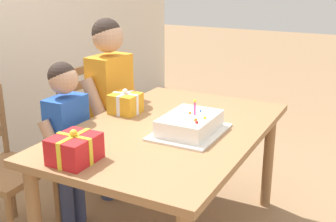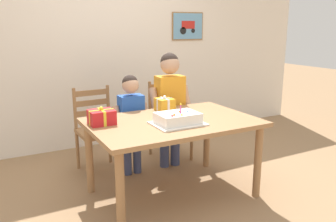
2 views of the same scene
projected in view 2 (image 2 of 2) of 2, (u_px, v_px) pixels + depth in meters
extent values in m
plane|color=#997551|center=(172.00, 194.00, 3.34)|extent=(20.00, 20.00, 0.00)
cube|color=silver|center=(107.00, 47.00, 4.55)|extent=(6.40, 0.08, 2.60)
cube|color=olive|center=(188.00, 26.00, 4.99)|extent=(0.51, 0.02, 0.39)
cube|color=#669EC6|center=(188.00, 26.00, 4.98)|extent=(0.48, 0.01, 0.36)
cube|color=red|center=(188.00, 25.00, 4.97)|extent=(0.22, 0.01, 0.11)
cylinder|color=black|center=(183.00, 31.00, 4.96)|extent=(0.10, 0.01, 0.10)
cylinder|color=black|center=(193.00, 31.00, 5.03)|extent=(0.06, 0.01, 0.06)
cube|color=#9E7047|center=(173.00, 122.00, 3.17)|extent=(1.51, 0.99, 0.04)
cylinder|color=#9E7047|center=(120.00, 194.00, 2.59)|extent=(0.07, 0.07, 0.69)
cylinder|color=#9E7047|center=(258.00, 162.00, 3.21)|extent=(0.07, 0.07, 0.69)
cylinder|color=#9E7047|center=(89.00, 158.00, 3.30)|extent=(0.07, 0.07, 0.69)
cylinder|color=#9E7047|center=(207.00, 137.00, 3.92)|extent=(0.07, 0.07, 0.69)
cube|color=white|center=(178.00, 124.00, 3.03)|extent=(0.44, 0.34, 0.01)
cube|color=white|center=(178.00, 118.00, 3.02)|extent=(0.36, 0.26, 0.09)
cylinder|color=#E04C9E|center=(181.00, 109.00, 2.99)|extent=(0.01, 0.01, 0.07)
sphere|color=yellow|center=(181.00, 104.00, 2.98)|extent=(0.02, 0.02, 0.02)
sphere|color=orange|center=(174.00, 115.00, 2.92)|extent=(0.02, 0.02, 0.02)
sphere|color=orange|center=(180.00, 112.00, 3.03)|extent=(0.02, 0.02, 0.02)
sphere|color=red|center=(172.00, 116.00, 2.89)|extent=(0.02, 0.02, 0.02)
sphere|color=yellow|center=(182.00, 115.00, 2.92)|extent=(0.02, 0.02, 0.02)
sphere|color=blue|center=(188.00, 112.00, 3.03)|extent=(0.01, 0.01, 0.01)
cube|color=red|center=(102.00, 117.00, 3.03)|extent=(0.21, 0.18, 0.13)
cube|color=yellow|center=(102.00, 117.00, 3.03)|extent=(0.22, 0.02, 0.13)
cube|color=yellow|center=(102.00, 117.00, 3.03)|extent=(0.02, 0.19, 0.13)
sphere|color=yellow|center=(101.00, 108.00, 3.01)|extent=(0.04, 0.04, 0.04)
cube|color=gold|center=(165.00, 104.00, 3.51)|extent=(0.16, 0.17, 0.12)
cube|color=white|center=(165.00, 104.00, 3.51)|extent=(0.17, 0.02, 0.13)
cube|color=white|center=(165.00, 104.00, 3.51)|extent=(0.02, 0.18, 0.13)
sphere|color=white|center=(165.00, 97.00, 3.50)|extent=(0.04, 0.04, 0.04)
cube|color=#996B42|center=(99.00, 132.00, 3.75)|extent=(0.43, 0.43, 0.04)
cylinder|color=#996B42|center=(123.00, 155.00, 3.74)|extent=(0.04, 0.04, 0.43)
cylinder|color=#996B42|center=(88.00, 162.00, 3.56)|extent=(0.04, 0.04, 0.43)
cylinder|color=#996B42|center=(110.00, 145.00, 4.06)|extent=(0.04, 0.04, 0.43)
cylinder|color=#996B42|center=(78.00, 150.00, 3.88)|extent=(0.04, 0.04, 0.43)
cylinder|color=#996B42|center=(108.00, 105.00, 3.95)|extent=(0.04, 0.04, 0.45)
cylinder|color=#996B42|center=(75.00, 109.00, 3.76)|extent=(0.04, 0.04, 0.45)
cube|color=#996B42|center=(92.00, 113.00, 3.87)|extent=(0.36, 0.04, 0.06)
cube|color=#996B42|center=(92.00, 103.00, 3.84)|extent=(0.36, 0.04, 0.06)
cube|color=#996B42|center=(91.00, 93.00, 3.82)|extent=(0.36, 0.04, 0.06)
cube|color=#996B42|center=(170.00, 122.00, 4.16)|extent=(0.45, 0.45, 0.04)
cylinder|color=#996B42|center=(192.00, 143.00, 4.12)|extent=(0.04, 0.04, 0.43)
cylinder|color=#996B42|center=(162.00, 147.00, 3.97)|extent=(0.04, 0.04, 0.43)
cylinder|color=#996B42|center=(178.00, 134.00, 4.46)|extent=(0.04, 0.04, 0.43)
cylinder|color=#996B42|center=(150.00, 138.00, 4.31)|extent=(0.04, 0.04, 0.43)
cylinder|color=#996B42|center=(178.00, 98.00, 4.34)|extent=(0.04, 0.04, 0.45)
cylinder|color=#996B42|center=(150.00, 100.00, 4.20)|extent=(0.04, 0.04, 0.45)
cube|color=#996B42|center=(164.00, 104.00, 4.29)|extent=(0.36, 0.05, 0.06)
cube|color=#996B42|center=(164.00, 95.00, 4.26)|extent=(0.36, 0.05, 0.06)
cube|color=#996B42|center=(164.00, 86.00, 4.23)|extent=(0.36, 0.05, 0.06)
cylinder|color=#38426B|center=(175.00, 145.00, 3.98)|extent=(0.10, 0.10, 0.49)
cylinder|color=#38426B|center=(164.00, 146.00, 3.93)|extent=(0.10, 0.10, 0.49)
cube|color=orange|center=(170.00, 101.00, 3.83)|extent=(0.31, 0.20, 0.55)
cylinder|color=tan|center=(187.00, 102.00, 3.88)|extent=(0.09, 0.23, 0.37)
cylinder|color=tan|center=(155.00, 105.00, 3.73)|extent=(0.09, 0.23, 0.37)
sphere|color=tan|center=(170.00, 64.00, 3.73)|extent=(0.21, 0.21, 0.21)
sphere|color=#2D231E|center=(170.00, 62.00, 3.74)|extent=(0.20, 0.20, 0.20)
cylinder|color=#38426B|center=(137.00, 155.00, 3.78)|extent=(0.09, 0.09, 0.41)
cylinder|color=#38426B|center=(127.00, 157.00, 3.73)|extent=(0.09, 0.09, 0.41)
cube|color=blue|center=(131.00, 117.00, 3.65)|extent=(0.25, 0.16, 0.46)
cylinder|color=tan|center=(146.00, 117.00, 3.70)|extent=(0.07, 0.19, 0.31)
cylinder|color=tan|center=(118.00, 121.00, 3.55)|extent=(0.07, 0.19, 0.31)
sphere|color=tan|center=(130.00, 85.00, 3.57)|extent=(0.17, 0.17, 0.17)
sphere|color=#2D231E|center=(130.00, 83.00, 3.57)|extent=(0.17, 0.17, 0.17)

